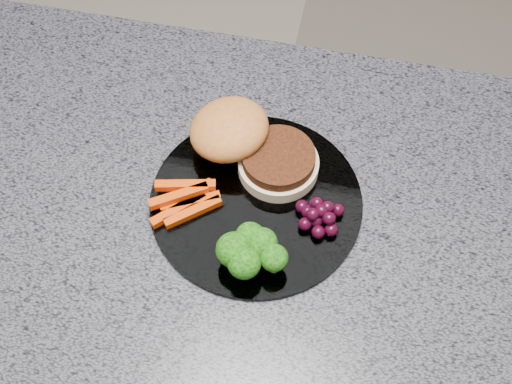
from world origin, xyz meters
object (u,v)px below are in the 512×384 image
(island_cabinet, at_px, (194,343))
(grape_bunch, at_px, (320,215))
(plate, at_px, (256,202))
(burger, at_px, (246,143))

(island_cabinet, bearing_deg, grape_bunch, 6.10)
(plate, height_order, grape_bunch, grape_bunch)
(plate, distance_m, burger, 0.08)
(plate, height_order, burger, burger)
(plate, distance_m, grape_bunch, 0.08)
(burger, relative_size, grape_bunch, 3.26)
(island_cabinet, height_order, plate, plate)
(island_cabinet, relative_size, plate, 4.62)
(plate, bearing_deg, grape_bunch, -8.31)
(burger, height_order, grape_bunch, burger)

